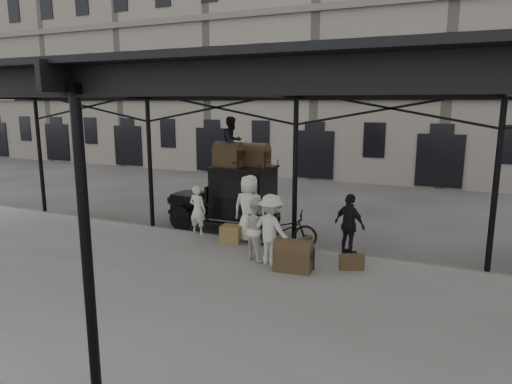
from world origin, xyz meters
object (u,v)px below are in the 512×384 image
bicycle (282,229)px  steamer_trunk_platform (294,257)px  steamer_trunk_roof_near (229,156)px  porter_left (198,210)px  porter_official (350,225)px  taxi (235,195)px

bicycle → steamer_trunk_platform: bicycle is taller
steamer_trunk_roof_near → steamer_trunk_platform: steamer_trunk_roof_near is taller
porter_left → steamer_trunk_roof_near: steamer_trunk_roof_near is taller
porter_official → steamer_trunk_roof_near: steamer_trunk_roof_near is taller
porter_official → steamer_trunk_roof_near: size_ratio=1.85×
bicycle → steamer_trunk_platform: 1.88m
porter_official → steamer_trunk_roof_near: bearing=13.2°
porter_left → steamer_trunk_platform: (3.79, -1.71, -0.45)m
porter_left → steamer_trunk_roof_near: (0.54, 1.06, 1.59)m
taxi → steamer_trunk_roof_near: (-0.08, -0.25, 1.31)m
taxi → porter_official: bearing=-17.7°
porter_left → steamer_trunk_platform: bearing=159.7°
steamer_trunk_platform → porter_official: bearing=54.9°
steamer_trunk_roof_near → steamer_trunk_platform: (3.24, -2.77, -2.03)m
porter_official → bicycle: bearing=30.2°
porter_left → steamer_trunk_platform: 4.18m
porter_left → bicycle: 2.86m
steamer_trunk_platform → porter_left: bearing=149.7°
taxi → bicycle: bearing=-32.2°
porter_official → bicycle: (-1.89, -0.09, -0.32)m
taxi → steamer_trunk_roof_near: bearing=-108.1°
taxi → porter_left: bearing=-115.5°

